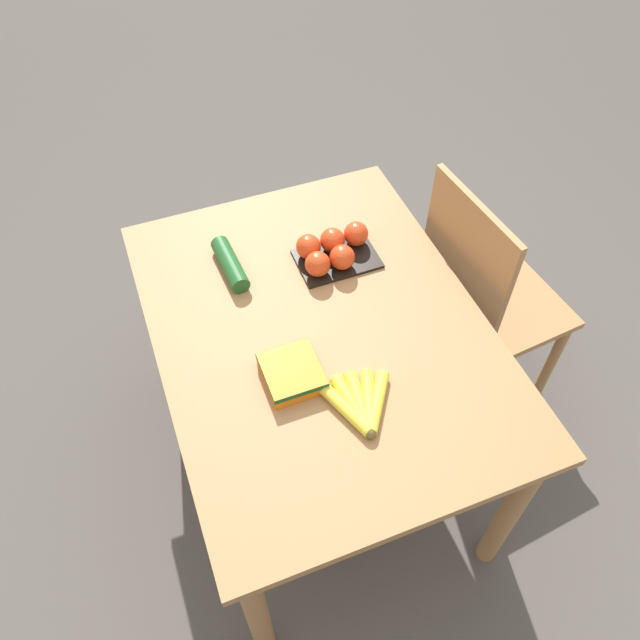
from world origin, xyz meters
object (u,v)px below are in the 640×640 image
(banana_bunch, at_px, (361,404))
(tomato_pack, at_px, (332,250))
(carrot_bag, at_px, (292,372))
(chair, at_px, (482,300))
(cucumber_near, at_px, (230,264))

(banana_bunch, height_order, tomato_pack, tomato_pack)
(tomato_pack, relative_size, carrot_bag, 1.55)
(banana_bunch, xyz_separation_m, tomato_pack, (-0.49, 0.12, 0.02))
(chair, height_order, banana_bunch, chair)
(carrot_bag, relative_size, cucumber_near, 0.77)
(tomato_pack, height_order, cucumber_near, tomato_pack)
(tomato_pack, bearing_deg, cucumber_near, -102.55)
(carrot_bag, bearing_deg, chair, 107.24)
(banana_bunch, bearing_deg, carrot_bag, -138.45)
(chair, distance_m, banana_bunch, 0.76)
(carrot_bag, bearing_deg, tomato_pack, 144.76)
(banana_bunch, xyz_separation_m, carrot_bag, (-0.14, -0.12, 0.01))
(tomato_pack, distance_m, carrot_bag, 0.43)
(chair, xyz_separation_m, tomato_pack, (-0.12, -0.49, 0.29))
(tomato_pack, bearing_deg, carrot_bag, -35.24)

